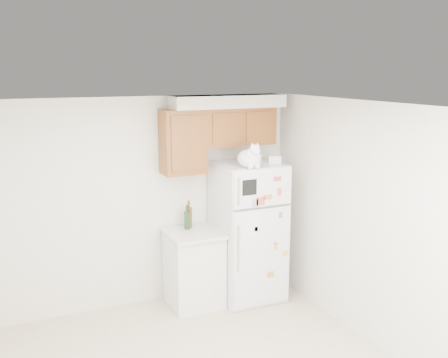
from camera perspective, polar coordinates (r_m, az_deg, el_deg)
room_shell at (r=4.59m, az=-2.15°, el=-2.39°), size 3.84×4.04×2.52m
refrigerator at (r=6.46m, az=2.64°, el=-5.72°), size 0.76×0.78×1.70m
base_counter at (r=6.39m, az=-3.30°, el=-9.63°), size 0.64×0.64×0.92m
cat at (r=5.96m, az=2.88°, el=2.33°), size 0.30×0.44×0.31m
storage_box_back at (r=6.38m, az=3.12°, el=2.36°), size 0.18×0.13×0.10m
storage_box_front at (r=6.28m, az=5.46°, el=2.13°), size 0.18×0.15×0.09m
bottle_green at (r=6.29m, az=-4.04°, el=-4.14°), size 0.07×0.07×0.30m
bottle_amber at (r=6.35m, az=-3.85°, el=-3.82°), size 0.08×0.08×0.34m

